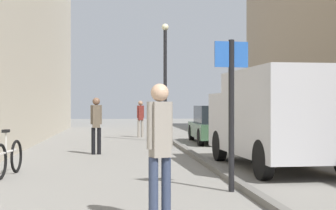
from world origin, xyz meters
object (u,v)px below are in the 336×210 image
(street_sign_post, at_px, (231,101))
(pedestrian_far_crossing, at_px, (140,116))
(pedestrian_main_foreground, at_px, (96,122))
(delivery_van, at_px, (275,116))
(lamp_post, at_px, (165,74))
(bicycle_leaning, at_px, (9,158))
(parked_car, at_px, (217,125))
(pedestrian_mid_block, at_px, (160,142))

(street_sign_post, bearing_deg, pedestrian_far_crossing, -94.69)
(pedestrian_main_foreground, height_order, pedestrian_far_crossing, pedestrian_main_foreground)
(delivery_van, bearing_deg, street_sign_post, -122.49)
(lamp_post, height_order, bicycle_leaning, lamp_post)
(lamp_post, bearing_deg, pedestrian_main_foreground, -116.68)
(parked_car, relative_size, lamp_post, 0.89)
(pedestrian_main_foreground, height_order, lamp_post, lamp_post)
(street_sign_post, bearing_deg, lamp_post, -98.04)
(pedestrian_mid_block, relative_size, delivery_van, 0.34)
(pedestrian_main_foreground, height_order, street_sign_post, street_sign_post)
(pedestrian_far_crossing, height_order, bicycle_leaning, pedestrian_far_crossing)
(pedestrian_main_foreground, height_order, parked_car, pedestrian_main_foreground)
(pedestrian_far_crossing, height_order, lamp_post, lamp_post)
(pedestrian_main_foreground, bearing_deg, pedestrian_mid_block, -88.27)
(lamp_post, xyz_separation_m, bicycle_leaning, (-4.19, -9.64, -2.34))
(pedestrian_main_foreground, bearing_deg, lamp_post, 57.82)
(street_sign_post, height_order, lamp_post, lamp_post)
(pedestrian_far_crossing, relative_size, delivery_van, 0.32)
(street_sign_post, bearing_deg, pedestrian_main_foreground, -77.61)
(pedestrian_main_foreground, distance_m, pedestrian_far_crossing, 8.07)
(street_sign_post, bearing_deg, bicycle_leaning, -37.14)
(pedestrian_mid_block, relative_size, street_sign_post, 0.68)
(pedestrian_main_foreground, distance_m, parked_car, 6.19)
(delivery_van, relative_size, bicycle_leaning, 2.92)
(pedestrian_main_foreground, height_order, bicycle_leaning, pedestrian_main_foreground)
(street_sign_post, bearing_deg, parked_car, -107.93)
(pedestrian_far_crossing, bearing_deg, street_sign_post, -102.39)
(pedestrian_far_crossing, bearing_deg, pedestrian_mid_block, -107.59)
(bicycle_leaning, bearing_deg, pedestrian_mid_block, -52.11)
(parked_car, xyz_separation_m, lamp_post, (-1.94, 0.86, 2.01))
(parked_car, height_order, street_sign_post, street_sign_post)
(pedestrian_far_crossing, height_order, parked_car, pedestrian_far_crossing)
(delivery_van, relative_size, lamp_post, 1.08)
(pedestrian_far_crossing, relative_size, parked_car, 0.39)
(parked_car, xyz_separation_m, bicycle_leaning, (-6.13, -8.78, -0.33))
(delivery_van, distance_m, street_sign_post, 3.50)
(pedestrian_far_crossing, xyz_separation_m, bicycle_leaning, (-3.33, -12.43, -0.58))
(pedestrian_far_crossing, xyz_separation_m, parked_car, (2.80, -3.66, -0.25))
(pedestrian_main_foreground, xyz_separation_m, bicycle_leaning, (-1.63, -4.54, -0.60))
(pedestrian_far_crossing, height_order, delivery_van, delivery_van)
(delivery_van, distance_m, parked_car, 8.11)
(pedestrian_far_crossing, height_order, street_sign_post, street_sign_post)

